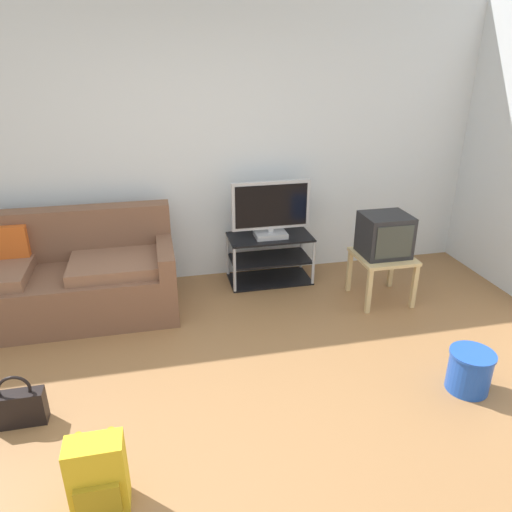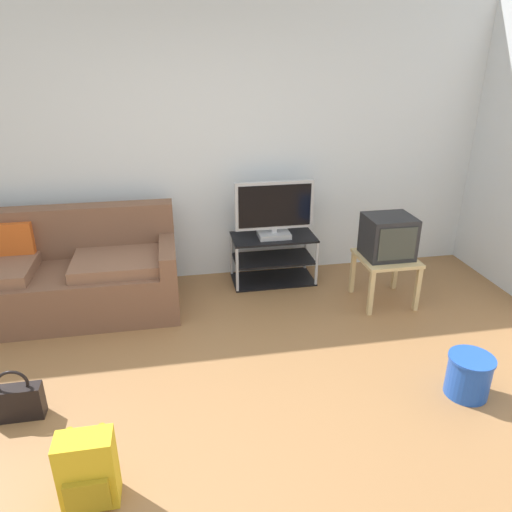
{
  "view_description": "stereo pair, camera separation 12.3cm",
  "coord_description": "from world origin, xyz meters",
  "views": [
    {
      "loc": [
        -0.31,
        -2.19,
        2.18
      ],
      "look_at": [
        0.44,
        1.2,
        0.69
      ],
      "focal_mm": 33.48,
      "sensor_mm": 36.0,
      "label": 1
    },
    {
      "loc": [
        -0.19,
        -2.21,
        2.18
      ],
      "look_at": [
        0.44,
        1.2,
        0.69
      ],
      "focal_mm": 33.48,
      "sensor_mm": 36.0,
      "label": 2
    }
  ],
  "objects": [
    {
      "name": "backpack",
      "position": [
        -0.71,
        -0.28,
        0.21
      ],
      "size": [
        0.29,
        0.23,
        0.42
      ],
      "rotation": [
        0.0,
        0.0,
        -0.12
      ],
      "color": "gold",
      "rests_on": "ground_plane"
    },
    {
      "name": "wall_back",
      "position": [
        0.0,
        2.45,
        1.35
      ],
      "size": [
        9.0,
        0.1,
        2.7
      ],
      "primitive_type": "cube",
      "color": "silver",
      "rests_on": "ground_plane"
    },
    {
      "name": "couch",
      "position": [
        -1.23,
        1.86,
        0.34
      ],
      "size": [
        2.08,
        0.84,
        0.9
      ],
      "color": "brown",
      "rests_on": "ground_plane"
    },
    {
      "name": "ground_plane",
      "position": [
        0.0,
        0.0,
        -0.01
      ],
      "size": [
        9.0,
        9.8,
        0.02
      ],
      "primitive_type": "cube",
      "color": "olive"
    },
    {
      "name": "cleaning_bucket",
      "position": [
        1.72,
        0.15,
        0.16
      ],
      "size": [
        0.31,
        0.31,
        0.3
      ],
      "color": "blue",
      "rests_on": "ground_plane"
    },
    {
      "name": "flat_tv",
      "position": [
        0.79,
        2.11,
        0.77
      ],
      "size": [
        0.77,
        0.22,
        0.56
      ],
      "color": "#B2B2B7",
      "rests_on": "tv_stand"
    },
    {
      "name": "handbag",
      "position": [
        -1.25,
        0.46,
        0.13
      ],
      "size": [
        0.32,
        0.11,
        0.36
      ],
      "rotation": [
        0.0,
        0.0,
        -0.25
      ],
      "color": "black",
      "rests_on": "ground_plane"
    },
    {
      "name": "crt_tv",
      "position": [
        1.72,
        1.53,
        0.65
      ],
      "size": [
        0.42,
        0.38,
        0.38
      ],
      "color": "#232326",
      "rests_on": "side_table"
    },
    {
      "name": "tv_stand",
      "position": [
        0.79,
        2.13,
        0.24
      ],
      "size": [
        0.83,
        0.43,
        0.49
      ],
      "color": "black",
      "rests_on": "ground_plane"
    },
    {
      "name": "side_table",
      "position": [
        1.72,
        1.51,
        0.38
      ],
      "size": [
        0.51,
        0.51,
        0.45
      ],
      "color": "tan",
      "rests_on": "ground_plane"
    }
  ]
}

